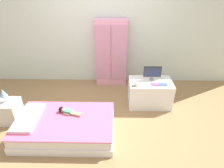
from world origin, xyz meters
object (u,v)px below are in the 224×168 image
table_lamp (3,93)px  book_blue (163,85)px  wardrobe (111,53)px  book_purple (155,84)px  bed (66,126)px  rocking_horse_toy (135,83)px  doll (66,111)px  tv_stand (150,93)px  tv_monitor (152,72)px  nightstand (9,111)px

table_lamp → book_blue: size_ratio=1.73×
wardrobe → book_purple: 1.26m
bed → wardrobe: bearing=67.6°
rocking_horse_toy → book_blue: size_ratio=0.88×
doll → rocking_horse_toy: (1.15, 0.51, 0.23)m
tv_stand → rocking_horse_toy: rocking_horse_toy is taller
wardrobe → book_purple: size_ratio=10.80×
tv_stand → book_purple: bearing=-62.6°
bed → wardrobe: size_ratio=1.04×
wardrobe → tv_monitor: 1.07m
table_lamp → tv_stand: 2.56m
tv_stand → book_blue: book_blue is taller
book_purple → wardrobe: bearing=131.3°
tv_monitor → book_blue: bearing=-48.2°
nightstand → wardrobe: 2.26m
wardrobe → book_blue: 1.36m
doll → book_blue: bearing=18.9°
bed → nightstand: nightstand is taller
tv_monitor → book_blue: 0.31m
tv_stand → tv_monitor: 0.41m
nightstand → wardrobe: bearing=38.8°
nightstand → table_lamp: size_ratio=1.62×
doll → book_blue: 1.77m
tv_monitor → book_blue: tv_monitor is taller
bed → doll: bearing=96.3°
tv_monitor → bed: bearing=-147.5°
book_blue → nightstand: bearing=-170.5°
rocking_horse_toy → doll: bearing=-156.0°
tv_stand → book_purple: size_ratio=5.91×
rocking_horse_toy → book_purple: (0.37, 0.06, -0.05)m
rocking_horse_toy → book_blue: bearing=6.5°
nightstand → book_blue: 2.73m
table_lamp → tv_monitor: 2.58m
bed → tv_stand: tv_stand is taller
doll → tv_monitor: tv_monitor is taller
tv_monitor → wardrobe: bearing=137.1°
tv_stand → book_blue: size_ratio=5.65×
bed → doll: doll is taller
table_lamp → wardrobe: size_ratio=0.17×
doll → wardrobe: bearing=64.9°
wardrobe → rocking_horse_toy: bearing=-65.6°
rocking_horse_toy → table_lamp: bearing=-169.8°
doll → book_purple: size_ratio=2.86×
wardrobe → tv_stand: size_ratio=1.83×
doll → wardrobe: (0.70, 1.50, 0.41)m
table_lamp → book_purple: size_ratio=1.81×
rocking_horse_toy → book_blue: 0.52m
tv_monitor → book_purple: size_ratio=2.42×
table_lamp → wardrobe: wardrobe is taller
rocking_horse_toy → nightstand: bearing=-169.8°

